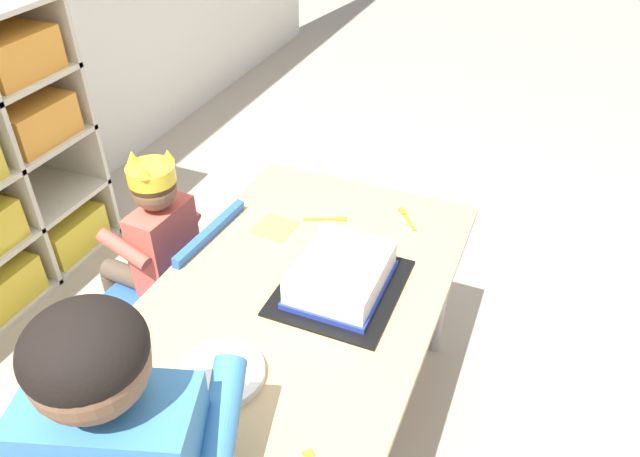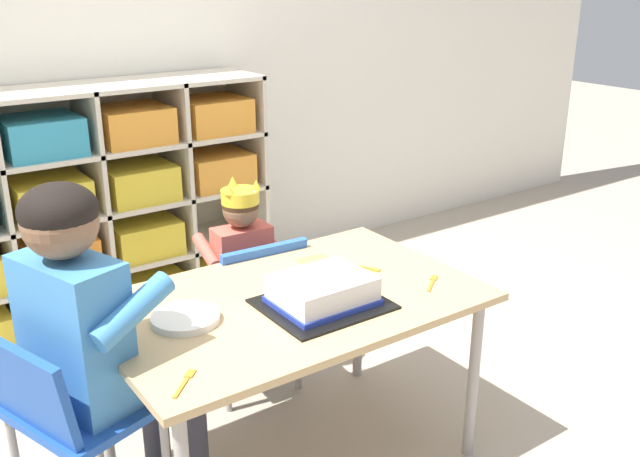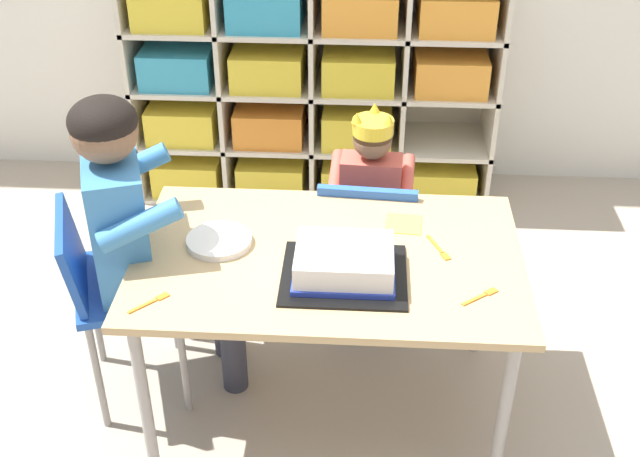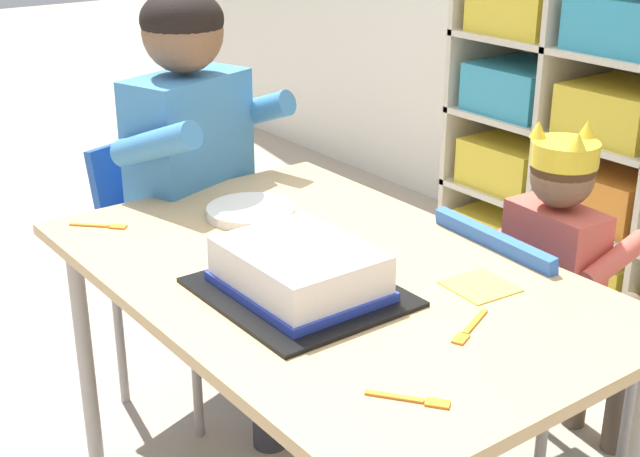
{
  "view_description": "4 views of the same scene",
  "coord_description": "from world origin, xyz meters",
  "views": [
    {
      "loc": [
        -1.06,
        -0.51,
        1.67
      ],
      "look_at": [
        0.04,
        -0.05,
        0.79
      ],
      "focal_mm": 33.84,
      "sensor_mm": 36.0,
      "label": 1
    },
    {
      "loc": [
        -1.05,
        -1.65,
        1.54
      ],
      "look_at": [
        0.04,
        -0.1,
        0.85
      ],
      "focal_mm": 39.9,
      "sensor_mm": 36.0,
      "label": 2
    },
    {
      "loc": [
        0.09,
        -1.92,
        1.96
      ],
      "look_at": [
        -0.02,
        -0.07,
        0.74
      ],
      "focal_mm": 45.38,
      "sensor_mm": 36.0,
      "label": 3
    },
    {
      "loc": [
        1.21,
        -0.92,
        1.31
      ],
      "look_at": [
        0.05,
        -0.05,
        0.72
      ],
      "focal_mm": 49.79,
      "sensor_mm": 36.0,
      "label": 4
    }
  ],
  "objects": [
    {
      "name": "activity_table",
      "position": [
        0.0,
        0.0,
        0.55
      ],
      "size": [
        1.13,
        0.73,
        0.6
      ],
      "color": "tan",
      "rests_on": "ground"
    },
    {
      "name": "paper_napkin_square",
      "position": [
        0.22,
        0.18,
        0.6
      ],
      "size": [
        0.12,
        0.12,
        0.0
      ],
      "primitive_type": "cube",
      "rotation": [
        0.0,
        0.0,
        -0.08
      ],
      "color": "#F4DB4C",
      "rests_on": "activity_table"
    },
    {
      "name": "storage_cubby_shelf",
      "position": [
        -0.16,
        1.4,
        0.52
      ],
      "size": [
        1.59,
        0.38,
        1.07
      ],
      "color": "beige",
      "rests_on": "ground"
    },
    {
      "name": "paper_plate_stack",
      "position": [
        -0.33,
        0.04,
        0.61
      ],
      "size": [
        0.19,
        0.19,
        0.02
      ],
      "primitive_type": "cylinder",
      "color": "white",
      "rests_on": "activity_table"
    },
    {
      "name": "ground",
      "position": [
        0.0,
        0.0,
        0.0
      ],
      "size": [
        16.0,
        16.0,
        0.0
      ],
      "primitive_type": "plane",
      "color": "tan"
    },
    {
      "name": "classroom_chair_blue",
      "position": [
        0.12,
        0.45,
        0.38
      ],
      "size": [
        0.38,
        0.38,
        0.64
      ],
      "rotation": [
        0.0,
        0.0,
        3.08
      ],
      "color": "blue",
      "rests_on": "ground"
    },
    {
      "name": "birthday_cake_on_tray",
      "position": [
        0.05,
        -0.1,
        0.64
      ],
      "size": [
        0.35,
        0.31,
        0.09
      ],
      "color": "black",
      "rests_on": "activity_table"
    },
    {
      "name": "fork_at_table_front_edge",
      "position": [
        0.43,
        -0.17,
        0.6
      ],
      "size": [
        0.11,
        0.09,
        0.0
      ],
      "rotation": [
        0.0,
        0.0,
        3.79
      ],
      "color": "orange",
      "rests_on": "activity_table"
    },
    {
      "name": "child_with_crown",
      "position": [
        0.13,
        0.56,
        0.52
      ],
      "size": [
        0.31,
        0.31,
        0.83
      ],
      "rotation": [
        0.0,
        0.0,
        3.08
      ],
      "color": "#D15647",
      "rests_on": "ground"
    },
    {
      "name": "classroom_chair_adult_side",
      "position": [
        -0.68,
        0.04,
        0.44
      ],
      "size": [
        0.44,
        0.46,
        0.69
      ],
      "rotation": [
        0.0,
        0.0,
        1.89
      ],
      "color": "#1E4CA8",
      "rests_on": "ground"
    },
    {
      "name": "adult_helper_seated",
      "position": [
        -0.57,
        0.08,
        0.66
      ],
      "size": [
        0.48,
        0.46,
        1.06
      ],
      "rotation": [
        0.0,
        0.0,
        1.89
      ],
      "color": "#3D7FBC",
      "rests_on": "ground"
    },
    {
      "name": "fork_near_child_seat",
      "position": [
        0.33,
        0.05,
        0.6
      ],
      "size": [
        0.07,
        0.13,
        0.0
      ],
      "rotation": [
        0.0,
        0.0,
        1.98
      ],
      "color": "orange",
      "rests_on": "activity_table"
    },
    {
      "name": "fork_scattered_mid_table",
      "position": [
        -0.46,
        -0.25,
        0.6
      ],
      "size": [
        0.1,
        0.1,
        0.0
      ],
      "rotation": [
        0.0,
        0.0,
        3.92
      ],
      "color": "orange",
      "rests_on": "activity_table"
    }
  ]
}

